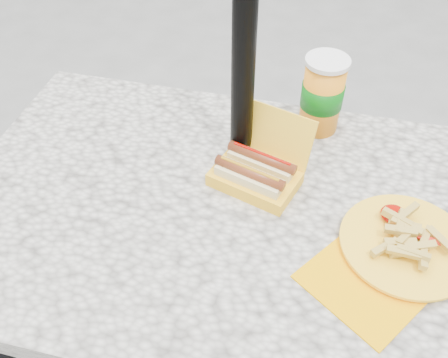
% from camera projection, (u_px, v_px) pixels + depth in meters
% --- Properties ---
extents(picnic_table, '(1.20, 0.80, 0.75)m').
position_uv_depth(picnic_table, '(225.00, 237.00, 1.16)').
color(picnic_table, beige).
rests_on(picnic_table, ground).
extents(umbrella_pole, '(0.05, 0.05, 2.20)m').
position_uv_depth(umbrella_pole, '(245.00, 21.00, 0.95)').
color(umbrella_pole, black).
rests_on(umbrella_pole, ground).
extents(hotdog_box, '(0.23, 0.21, 0.15)m').
position_uv_depth(hotdog_box, '(257.00, 171.00, 1.11)').
color(hotdog_box, yellow).
rests_on(hotdog_box, picnic_table).
extents(fries_plate, '(0.35, 0.37, 0.05)m').
position_uv_depth(fries_plate, '(403.00, 245.00, 0.99)').
color(fries_plate, '#FEAA00').
rests_on(fries_plate, picnic_table).
extents(soda_cup, '(0.10, 0.10, 0.20)m').
position_uv_depth(soda_cup, '(322.00, 95.00, 1.21)').
color(soda_cup, orange).
rests_on(soda_cup, picnic_table).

